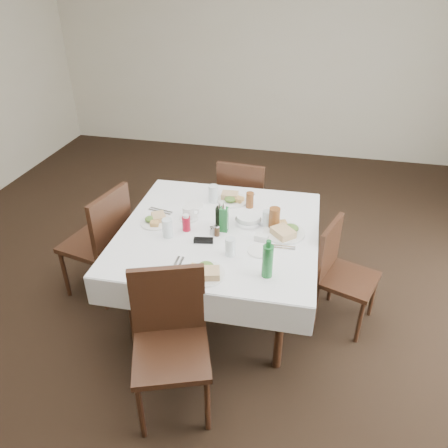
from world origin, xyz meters
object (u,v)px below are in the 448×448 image
water_n (213,194)px  water_w (168,228)px  chair_east (339,268)px  water_s (230,247)px  chair_north (243,198)px  bread_basket (248,220)px  chair_west (103,237)px  water_e (267,219)px  ketchup_bottle (186,223)px  oil_cruet_green (224,218)px  green_bottle (268,261)px  dining_table (219,237)px  chair_south (170,333)px  oil_cruet_dark (220,217)px  coffee_mug (189,214)px

water_n → water_w: 0.62m
chair_east → water_s: (-0.77, -0.39, 0.34)m
chair_north → chair_east: size_ratio=1.10×
bread_basket → chair_west: bearing=-172.7°
water_s → water_e: water_s is taller
chair_west → water_e: 1.34m
water_s → ketchup_bottle: 0.45m
bread_basket → water_n: bearing=141.1°
water_n → oil_cruet_green: oil_cruet_green is taller
ketchup_bottle → green_bottle: 0.78m
dining_table → oil_cruet_green: oil_cruet_green is taller
green_bottle → water_n: bearing=122.8°
water_n → oil_cruet_green: bearing=-66.3°
chair_south → oil_cruet_green: (0.14, 0.88, 0.32)m
chair_north → oil_cruet_dark: oil_cruet_dark is taller
chair_north → chair_south: size_ratio=0.97×
chair_south → chair_west: chair_west is taller
chair_north → water_n: chair_north is taller
chair_west → water_s: bearing=-14.4°
oil_cruet_dark → coffee_mug: oil_cruet_dark is taller
water_e → bread_basket: 0.15m
oil_cruet_dark → coffee_mug: size_ratio=1.42×
dining_table → chair_west: chair_west is taller
water_e → bread_basket: bearing=175.8°
chair_west → ketchup_bottle: bearing=-3.9°
chair_north → oil_cruet_dark: (-0.01, -0.92, 0.33)m
coffee_mug → water_w: bearing=-106.3°
oil_cruet_dark → chair_north: bearing=89.3°
oil_cruet_dark → water_n: bearing=110.5°
water_n → green_bottle: 1.05m
chair_west → water_n: size_ratio=6.67×
water_n → bread_basket: size_ratio=0.73×
dining_table → oil_cruet_green: (0.04, -0.01, 0.18)m
water_s → water_e: bearing=65.9°
chair_north → water_s: bearing=-83.6°
oil_cruet_dark → coffee_mug: 0.27m
chair_east → chair_west: bearing=-176.7°
oil_cruet_dark → coffee_mug: (-0.26, 0.07, -0.05)m
bread_basket → green_bottle: bearing=-69.5°
oil_cruet_green → ketchup_bottle: size_ratio=1.84×
chair_south → water_s: bearing=67.3°
chair_east → oil_cruet_dark: oil_cruet_dark is taller
ketchup_bottle → green_bottle: size_ratio=0.50×
oil_cruet_green → water_s: bearing=-69.4°
chair_north → bread_basket: 0.87m
chair_south → green_bottle: size_ratio=3.61×
coffee_mug → green_bottle: 0.90m
chair_north → chair_west: bearing=-135.5°
ketchup_bottle → water_s: bearing=-31.7°
green_bottle → oil_cruet_dark: bearing=130.5°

